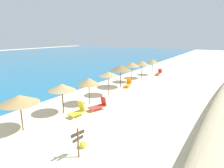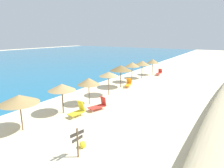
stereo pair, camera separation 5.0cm
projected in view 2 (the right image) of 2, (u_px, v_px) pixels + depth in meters
ground_plane at (129, 95)px, 20.69m from camera, size 160.00×160.00×0.00m
beach_umbrella_0 at (19, 99)px, 12.42m from camera, size 2.51×2.51×2.48m
beach_umbrella_1 at (62, 87)px, 15.33m from camera, size 2.18×2.18×2.46m
beach_umbrella_2 at (89, 81)px, 17.42m from camera, size 2.04×2.04×2.48m
beach_umbrella_3 at (109, 74)px, 20.03m from camera, size 2.06×2.06×2.54m
beach_umbrella_4 at (121, 68)px, 23.23m from camera, size 2.64×2.64×2.74m
beach_umbrella_5 at (132, 64)px, 25.90m from camera, size 2.04×2.04×2.73m
beach_umbrella_6 at (142, 63)px, 28.34m from camera, size 2.23×2.23×2.61m
beach_umbrella_7 at (153, 61)px, 30.88m from camera, size 1.94×1.94×2.58m
lounge_chair_0 at (159, 73)px, 31.05m from camera, size 1.58×0.63×0.99m
lounge_chair_1 at (99, 105)px, 16.47m from camera, size 1.67×1.14×1.07m
lounge_chair_2 at (78, 110)px, 15.15m from camera, size 1.40×0.83×1.17m
lounge_chair_3 at (128, 84)px, 23.87m from camera, size 1.58×0.99×1.04m
wooden_signpost at (78, 140)px, 9.83m from camera, size 0.83×0.19×1.64m
beach_ball at (83, 145)px, 10.87m from camera, size 0.39×0.39×0.39m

